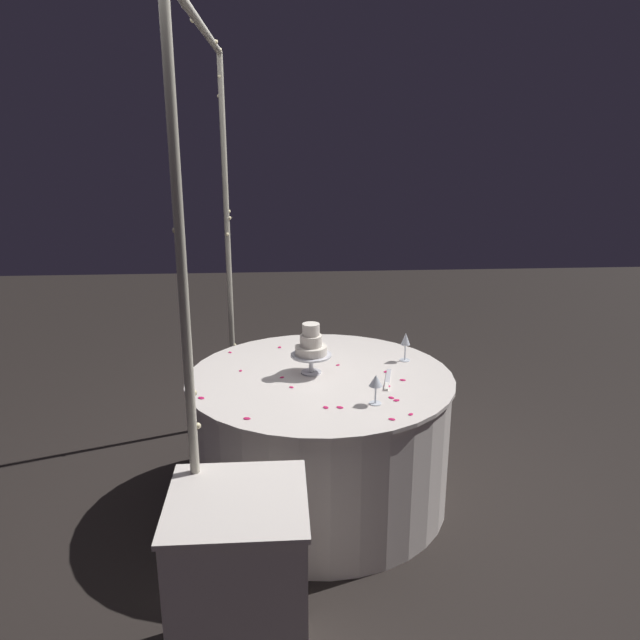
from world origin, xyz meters
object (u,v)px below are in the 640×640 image
at_px(tiered_cake, 311,346).
at_px(cake_knife, 387,381).
at_px(wine_glass_1, 376,382).
at_px(wine_glass_2, 406,341).
at_px(side_table, 241,587).
at_px(decorative_arch, 210,220).
at_px(main_table, 320,438).
at_px(wine_glass_0, 312,333).

xyz_separation_m(tiered_cake, cake_knife, (-0.15, -0.39, -0.15)).
xyz_separation_m(tiered_cake, wine_glass_1, (-0.42, -0.29, -0.04)).
distance_m(wine_glass_1, wine_glass_2, 0.63).
height_order(tiered_cake, cake_knife, tiered_cake).
bearing_deg(cake_knife, side_table, 145.76).
relative_size(decorative_arch, side_table, 3.27).
distance_m(decorative_arch, wine_glass_1, 1.13).
relative_size(main_table, tiered_cake, 5.13).
xyz_separation_m(tiered_cake, wine_glass_0, (0.34, -0.02, -0.04)).
distance_m(main_table, tiered_cake, 0.53).
relative_size(decorative_arch, wine_glass_1, 16.76).
distance_m(wine_glass_2, cake_knife, 0.36).
distance_m(main_table, wine_glass_2, 0.73).
bearing_deg(wine_glass_0, decorative_arch, 126.47).
bearing_deg(main_table, wine_glass_0, 3.59).
bearing_deg(decorative_arch, wine_glass_0, -53.53).
bearing_deg(main_table, cake_knife, -106.87).
bearing_deg(side_table, wine_glass_0, -12.73).
distance_m(tiered_cake, cake_knife, 0.44).
relative_size(wine_glass_2, cake_knife, 0.56).
height_order(wine_glass_1, wine_glass_2, wine_glass_2).
relative_size(decorative_arch, main_table, 1.72).
xyz_separation_m(main_table, wine_glass_1, (-0.38, -0.24, 0.48)).
distance_m(main_table, wine_glass_1, 0.66).
xyz_separation_m(main_table, side_table, (-1.16, 0.37, 0.01)).
height_order(decorative_arch, main_table, decorative_arch).
bearing_deg(cake_knife, wine_glass_0, 37.37).
xyz_separation_m(side_table, wine_glass_0, (1.54, -0.35, 0.48)).
height_order(tiered_cake, wine_glass_0, tiered_cake).
height_order(side_table, wine_glass_2, wine_glass_2).
bearing_deg(tiered_cake, wine_glass_2, -73.88).
bearing_deg(tiered_cake, wine_glass_0, -3.59).
distance_m(decorative_arch, main_table, 1.32).
relative_size(main_table, wine_glass_1, 9.72).
height_order(decorative_arch, wine_glass_1, decorative_arch).
height_order(decorative_arch, wine_glass_2, decorative_arch).
relative_size(tiered_cake, wine_glass_0, 1.77).
bearing_deg(main_table, wine_glass_1, -147.38).
relative_size(side_table, wine_glass_2, 4.57).
distance_m(side_table, wine_glass_0, 1.65).
height_order(side_table, wine_glass_0, wine_glass_0).
bearing_deg(wine_glass_2, main_table, 111.64).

